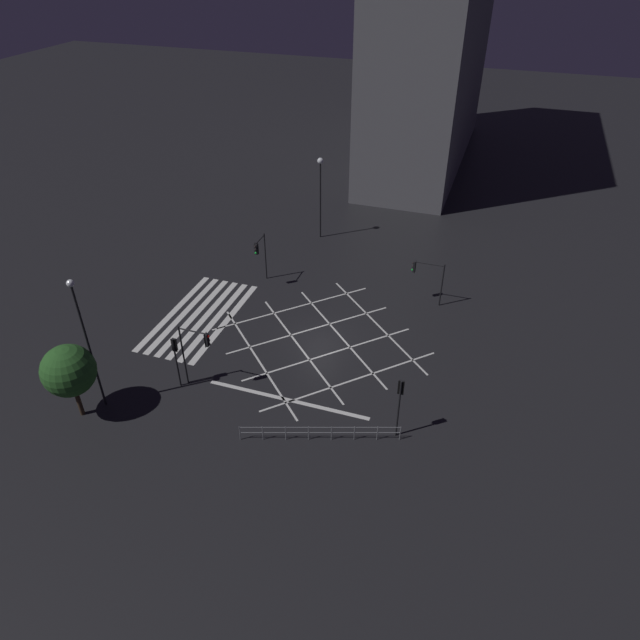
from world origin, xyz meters
name	(u,v)px	position (x,y,z in m)	size (l,w,h in m)	color
ground_plane	(320,341)	(0.00, 0.00, 0.00)	(200.00, 200.00, 0.00)	black
road_markings	(239,328)	(0.42, -6.35, 0.00)	(16.36, 20.56, 0.01)	silver
office_building	(434,33)	(-40.72, -0.01, 14.65)	(32.50, 10.06, 29.30)	slate
traffic_light_se_main	(176,352)	(7.42, -7.19, 2.71)	(0.39, 0.36, 3.79)	black
traffic_light_ne_main	(400,397)	(7.24, 7.25, 3.01)	(0.39, 0.36, 4.22)	black
traffic_light_se_cross	(196,346)	(7.10, -5.83, 3.35)	(0.36, 2.17, 4.60)	black
traffic_light_sw_main	(260,251)	(-6.06, -7.19, 3.10)	(1.94, 0.36, 4.27)	black
traffic_light_nw_cross	(426,273)	(-7.54, 6.16, 2.73)	(0.36, 2.55, 3.71)	black
street_lamp_east	(84,329)	(10.60, -10.81, 5.91)	(0.44, 0.44, 9.19)	black
street_lamp_west	(320,179)	(-15.88, -5.32, 5.82)	(0.56, 0.56, 7.82)	black
street_tree_near	(69,371)	(11.82, -11.62, 3.50)	(3.18, 3.18, 5.11)	#38281C
pedestrian_railing	(320,431)	(9.12, 3.08, 0.67)	(3.06, 8.98, 1.05)	gray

